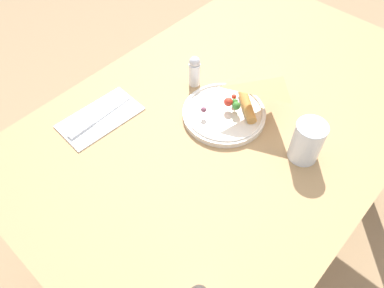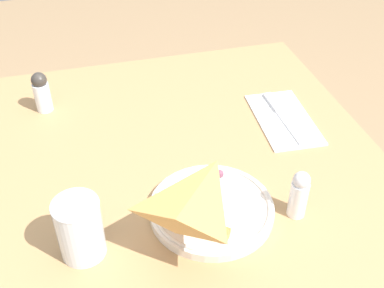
% 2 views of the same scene
% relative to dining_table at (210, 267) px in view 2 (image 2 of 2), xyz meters
% --- Properties ---
extents(dining_table, '(1.21, 0.78, 0.71)m').
position_rel_dining_table_xyz_m(dining_table, '(0.00, 0.00, 0.00)').
color(dining_table, '#A87F51').
rests_on(dining_table, ground_plane).
extents(plate_pizza, '(0.22, 0.21, 0.05)m').
position_rel_dining_table_xyz_m(plate_pizza, '(-0.04, 0.01, 0.11)').
color(plate_pizza, silver).
rests_on(plate_pizza, dining_table).
extents(milk_glass, '(0.07, 0.07, 0.11)m').
position_rel_dining_table_xyz_m(milk_glass, '(-0.01, -0.21, 0.14)').
color(milk_glass, white).
rests_on(milk_glass, dining_table).
extents(napkin_folded, '(0.21, 0.13, 0.00)m').
position_rel_dining_table_xyz_m(napkin_folded, '(-0.26, 0.24, 0.10)').
color(napkin_folded, white).
rests_on(napkin_folded, dining_table).
extents(butter_knife, '(0.20, 0.02, 0.01)m').
position_rel_dining_table_xyz_m(butter_knife, '(-0.27, 0.24, 0.10)').
color(butter_knife, '#B2B2B7').
rests_on(butter_knife, napkin_folded).
extents(salt_shaker, '(0.03, 0.03, 0.09)m').
position_rel_dining_table_xyz_m(salt_shaker, '(-0.00, 0.15, 0.14)').
color(salt_shaker, white).
rests_on(salt_shaker, dining_table).
extents(pepper_shaker, '(0.04, 0.04, 0.09)m').
position_rel_dining_table_xyz_m(pepper_shaker, '(-0.44, -0.25, 0.14)').
color(pepper_shaker, white).
rests_on(pepper_shaker, dining_table).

